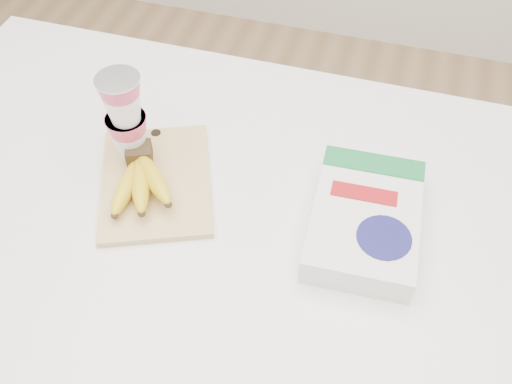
% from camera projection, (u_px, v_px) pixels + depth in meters
% --- Properties ---
extents(room, '(4.00, 4.00, 4.00)m').
position_uv_depth(room, '(164.00, 14.00, 0.77)').
color(room, tan).
rests_on(room, ground).
extents(table, '(1.29, 0.86, 0.97)m').
position_uv_depth(table, '(206.00, 318.00, 1.43)').
color(table, white).
rests_on(table, ground).
extents(cutting_board, '(0.29, 0.33, 0.01)m').
position_uv_depth(cutting_board, '(156.00, 182.00, 1.08)').
color(cutting_board, '#E0CA7B').
rests_on(cutting_board, table).
extents(bananas, '(0.15, 0.18, 0.06)m').
position_uv_depth(bananas, '(140.00, 179.00, 1.04)').
color(bananas, '#382816').
rests_on(bananas, cutting_board).
extents(yogurt_stack, '(0.08, 0.08, 0.19)m').
position_uv_depth(yogurt_stack, '(125.00, 115.00, 1.04)').
color(yogurt_stack, white).
rests_on(yogurt_stack, cutting_board).
extents(cereal_box, '(0.19, 0.28, 0.06)m').
position_uv_depth(cereal_box, '(365.00, 219.00, 0.99)').
color(cereal_box, white).
rests_on(cereal_box, table).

